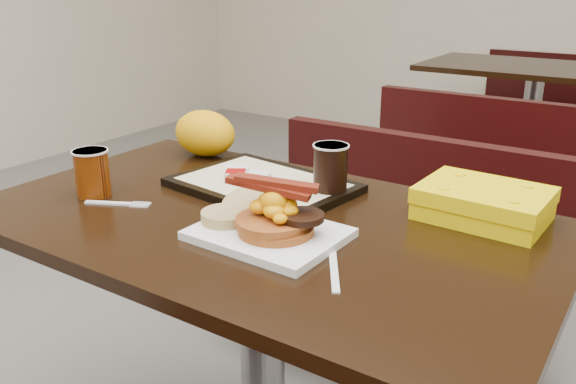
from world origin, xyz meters
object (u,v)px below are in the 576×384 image
Objects in this scene: coffee_cup_far at (331,167)px; paper_bag at (205,133)px; bench_far_n at (553,113)px; bench_near_n at (390,260)px; pancake_stack at (276,225)px; tray at (263,185)px; table_near at (263,368)px; coffee_cup_near at (92,173)px; table_far at (528,133)px; hashbrown_sleeve_left at (237,173)px; fork at (108,203)px; hashbrown_sleeve_right at (254,179)px; bench_far_s at (494,166)px; platter at (269,234)px; knife at (334,270)px; clamshell at (483,203)px.

paper_bag is at bearing 167.10° from coffee_cup_far.
bench_far_n is at bearing 91.17° from coffee_cup_far.
pancake_stack is at bearing -83.15° from bench_near_n.
paper_bag is (-0.29, 0.14, 0.05)m from tray.
table_near is 0.59m from coffee_cup_near.
hashbrown_sleeve_left is (-0.17, -2.46, 0.40)m from table_far.
fork is 0.35m from tray.
tray is at bearing 123.65° from table_near.
pancake_stack is at bearing -36.78° from paper_bag.
hashbrown_sleeve_left is at bearing 140.56° from pancake_stack.
hashbrown_sleeve_right is at bearing 130.51° from table_near.
bench_near_n is (0.00, 0.70, -0.02)m from table_near.
pancake_stack is (0.09, -0.78, 0.42)m from bench_near_n.
bench_far_s is 3.68× the size of platter.
paper_bag is at bearing 144.25° from platter.
bench_far_s is 1.80m from tray.
table_far is 2.39m from paper_bag.
table_far is 11.36× the size of coffee_cup_near.
paper_bag reaches higher than bench_far_n.
fork is 0.33m from hashbrown_sleeve_right.
hashbrown_sleeve_left is at bearing -154.18° from knife.
paper_bag is at bearing 116.28° from hashbrown_sleeve_left.
tray is at bearing 23.81° from fork.
bench_far_n is 5.52× the size of paper_bag.
knife is at bearing -32.89° from paper_bag.
coffee_cup_near reaches higher than fork.
paper_bag is at bearing 179.67° from clamshell.
platter is 0.03m from pancake_stack.
platter is at bearing -131.56° from clamshell.
coffee_cup_far is (0.38, 0.30, 0.07)m from fork.
pancake_stack is 0.28m from hashbrown_sleeve_right.
hashbrown_sleeve_right is (-0.10, 0.12, 0.40)m from table_near.
hashbrown_sleeve_left is at bearing -95.41° from bench_far_s.
clamshell is at bearing -49.75° from bench_near_n.
bench_far_n is at bearing 56.68° from hashbrown_sleeve_left.
bench_far_s is 1.78m from coffee_cup_far.
bench_far_n is at bearing 99.83° from clamshell.
pancake_stack is at bearing -69.74° from hashbrown_sleeve_left.
bench_far_s is at bearing 92.70° from pancake_stack.
hashbrown_sleeve_right is (-0.01, -0.02, 0.02)m from tray.
bench_far_n is at bearing 79.74° from hashbrown_sleeve_right.
platter reaches higher than knife.
coffee_cup_far reaches higher than hashbrown_sleeve_left.
fork is 1.41× the size of coffee_cup_far.
hashbrown_sleeve_right is 0.33m from paper_bag.
hashbrown_sleeve_right is 0.29× the size of clamshell.
fork is 0.30m from hashbrown_sleeve_left.
hashbrown_sleeve_left is at bearing -166.44° from clamshell.
tray is 5.72× the size of hashbrown_sleeve_left.
table_near is 8.40× the size of pancake_stack.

